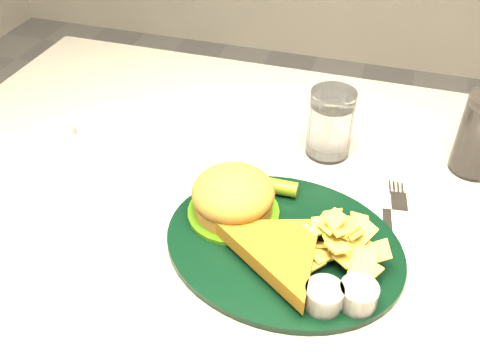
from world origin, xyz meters
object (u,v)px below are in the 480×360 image
object	(u,v)px
table	(264,339)
fork_napkin	(389,238)
water_glass	(330,123)
dinner_plate	(284,227)

from	to	relation	value
table	fork_napkin	size ratio (longest dim) A/B	6.74
table	fork_napkin	bearing A→B (deg)	-15.70
table	water_glass	world-z (taller)	water_glass
table	dinner_plate	world-z (taller)	dinner_plate
table	dinner_plate	bearing A→B (deg)	-66.62
water_glass	fork_napkin	xyz separation A→B (m)	(0.12, -0.18, -0.05)
table	fork_napkin	distance (m)	0.42
dinner_plate	fork_napkin	world-z (taller)	dinner_plate
dinner_plate	fork_napkin	xyz separation A→B (m)	(0.13, 0.05, -0.03)
dinner_plate	fork_napkin	distance (m)	0.15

